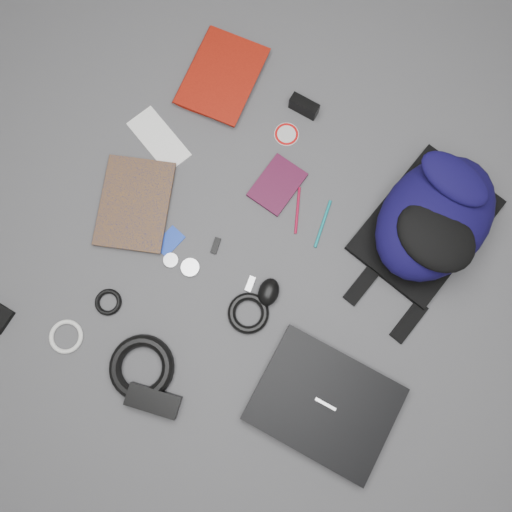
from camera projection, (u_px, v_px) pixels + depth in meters
The scene contains 22 objects.
ground at pixel (256, 257), 1.46m from camera, with size 4.00×4.00×0.00m, color #4F4F51.
backpack at pixel (435, 218), 1.39m from camera, with size 0.31×0.45×0.19m, color black, non-canonical shape.
laptop at pixel (325, 403), 1.37m from camera, with size 0.37×0.29×0.04m, color black.
textbook_red at pixel (191, 64), 1.56m from camera, with size 0.21×0.28×0.03m, color maroon.
comic_book at pixel (101, 200), 1.48m from camera, with size 0.20×0.28×0.02m, color #A0600B.
envelope at pixel (159, 139), 1.53m from camera, with size 0.21×0.09×0.00m, color white.
dvd_case at pixel (277, 185), 1.50m from camera, with size 0.11×0.16×0.01m, color #3A0B21.
compact_camera at pixel (304, 106), 1.52m from camera, with size 0.09×0.03×0.05m, color black.
sticker_disc at pixel (287, 134), 1.53m from camera, with size 0.08×0.08×0.00m, color silver.
pen_teal at pixel (323, 224), 1.48m from camera, with size 0.01×0.01×0.15m, color #0E7D83.
pen_red at pixel (297, 210), 1.49m from camera, with size 0.01×0.01×0.14m, color maroon.
id_badge at pixel (169, 241), 1.47m from camera, with size 0.05×0.08×0.00m, color #183BBA.
usb_black at pixel (216, 246), 1.47m from camera, with size 0.02×0.05×0.01m, color black.
usb_silver at pixel (250, 284), 1.44m from camera, with size 0.02×0.05×0.01m, color #A3A2A5.
mouse at pixel (269, 292), 1.42m from camera, with size 0.06×0.08×0.04m, color black.
headphone_left at pixel (171, 260), 1.46m from camera, with size 0.04×0.04×0.01m, color #ABABAD.
headphone_right at pixel (190, 268), 1.45m from camera, with size 0.05×0.05×0.01m, color silver.
cable_coil at pixel (248, 313), 1.42m from camera, with size 0.12×0.12×0.02m, color black.
power_brick at pixel (153, 401), 1.37m from camera, with size 0.15×0.06×0.04m, color black.
power_cord_coil at pixel (142, 367), 1.39m from camera, with size 0.18×0.18×0.04m, color black.
earbud_coil at pixel (108, 302), 1.43m from camera, with size 0.08×0.08×0.01m, color black.
white_cable_coil at pixel (66, 337), 1.42m from camera, with size 0.10×0.10×0.01m, color white.
Camera 1 is at (0.13, -0.23, 1.44)m, focal length 35.00 mm.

